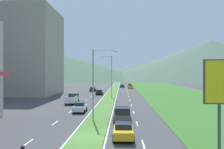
{
  "coord_description": "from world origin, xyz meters",
  "views": [
    {
      "loc": [
        3.25,
        -23.39,
        6.12
      ],
      "look_at": [
        0.46,
        44.92,
        5.97
      ],
      "focal_mm": 39.13,
      "sensor_mm": 36.0,
      "label": 1
    }
  ],
  "objects": [
    {
      "name": "midrise_colored",
      "position": [
        -33.36,
        91.07,
        9.69
      ],
      "size": [
        14.65,
        14.65,
        19.38
      ],
      "primitive_type": "cube",
      "color": "orange",
      "rests_on": "ground_plane"
    },
    {
      "name": "lane_dash_right_5",
      "position": [
        5.1,
        24.5,
        0.01
      ],
      "size": [
        0.16,
        2.8,
        0.01
      ],
      "primitive_type": "cube",
      "color": "silver",
      "rests_on": "ground_plane"
    },
    {
      "name": "lane_dash_left_3",
      "position": [
        -5.1,
        6.7,
        0.01
      ],
      "size": [
        0.16,
        2.8,
        0.01
      ],
      "primitive_type": "cube",
      "color": "silver",
      "rests_on": "ground_plane"
    },
    {
      "name": "lane_dash_right_6",
      "position": [
        5.1,
        33.4,
        0.01
      ],
      "size": [
        0.16,
        2.8,
        0.01
      ],
      "primitive_type": "cube",
      "color": "silver",
      "rests_on": "ground_plane"
    },
    {
      "name": "lane_dash_right_10",
      "position": [
        5.1,
        69.01,
        0.01
      ],
      "size": [
        0.16,
        2.8,
        0.01
      ],
      "primitive_type": "cube",
      "color": "silver",
      "rests_on": "ground_plane"
    },
    {
      "name": "lane_dash_left_11",
      "position": [
        -5.1,
        77.91,
        0.01
      ],
      "size": [
        0.16,
        2.8,
        0.01
      ],
      "primitive_type": "cube",
      "color": "silver",
      "rests_on": "ground_plane"
    },
    {
      "name": "lane_dash_left_2",
      "position": [
        -5.1,
        -2.2,
        0.01
      ],
      "size": [
        0.16,
        2.8,
        0.01
      ],
      "primitive_type": "cube",
      "color": "silver",
      "rests_on": "ground_plane"
    },
    {
      "name": "street_lamp_mid",
      "position": [
        0.39,
        37.53,
        6.03
      ],
      "size": [
        2.84,
        0.34,
        10.63
      ],
      "color": "#99999E",
      "rests_on": "ground_plane"
    },
    {
      "name": "lane_dash_left_6",
      "position": [
        -5.1,
        33.4,
        0.01
      ],
      "size": [
        0.16,
        2.8,
        0.01
      ],
      "primitive_type": "cube",
      "color": "silver",
      "rests_on": "ground_plane"
    },
    {
      "name": "lane_dash_right_4",
      "position": [
        5.1,
        15.6,
        0.01
      ],
      "size": [
        0.16,
        2.8,
        0.01
      ],
      "primitive_type": "cube",
      "color": "silver",
      "rests_on": "ground_plane"
    },
    {
      "name": "lane_dash_right_9",
      "position": [
        5.1,
        60.11,
        0.01
      ],
      "size": [
        0.16,
        2.8,
        0.01
      ],
      "primitive_type": "cube",
      "color": "silver",
      "rests_on": "ground_plane"
    },
    {
      "name": "lane_dash_left_12",
      "position": [
        -5.1,
        86.81,
        0.01
      ],
      "size": [
        0.16,
        2.8,
        0.01
      ],
      "primitive_type": "cube",
      "color": "silver",
      "rests_on": "ground_plane"
    },
    {
      "name": "lane_dash_right_2",
      "position": [
        5.1,
        -2.2,
        0.01
      ],
      "size": [
        0.16,
        2.8,
        0.01
      ],
      "primitive_type": "cube",
      "color": "silver",
      "rests_on": "ground_plane"
    },
    {
      "name": "lane_dash_left_5",
      "position": [
        -5.1,
        24.5,
        0.01
      ],
      "size": [
        0.16,
        2.8,
        0.01
      ],
      "primitive_type": "cube",
      "color": "silver",
      "rests_on": "ground_plane"
    },
    {
      "name": "grass_verge_right",
      "position": [
        20.6,
        60.0,
        0.03
      ],
      "size": [
        24.0,
        240.0,
        0.06
      ],
      "primitive_type": "cube",
      "color": "#387028",
      "rests_on": "ground_plane"
    },
    {
      "name": "hill_far_left",
      "position": [
        -77.49,
        232.52,
        16.18
      ],
      "size": [
        217.67,
        217.67,
        32.37
      ],
      "primitive_type": "cone",
      "color": "#47664C",
      "rests_on": "ground_plane"
    },
    {
      "name": "car_3",
      "position": [
        -6.95,
        61.6,
        0.76
      ],
      "size": [
        1.96,
        4.51,
        1.51
      ],
      "rotation": [
        0.0,
        0.0,
        1.57
      ],
      "color": "black",
      "rests_on": "ground_plane"
    },
    {
      "name": "lane_dash_left_15",
      "position": [
        -5.1,
        113.51,
        0.01
      ],
      "size": [
        0.16,
        2.8,
        0.01
      ],
      "primitive_type": "cube",
      "color": "silver",
      "rests_on": "ground_plane"
    },
    {
      "name": "lane_dash_right_11",
      "position": [
        5.1,
        77.91,
        0.01
      ],
      "size": [
        0.16,
        2.8,
        0.01
      ],
      "primitive_type": "cube",
      "color": "silver",
      "rests_on": "ground_plane"
    },
    {
      "name": "lane_dash_right_14",
      "position": [
        5.1,
        104.61,
        0.01
      ],
      "size": [
        0.16,
        2.8,
        0.01
      ],
      "primitive_type": "cube",
      "color": "silver",
      "rests_on": "ground_plane"
    },
    {
      "name": "car_0",
      "position": [
        3.38,
        -0.46,
        0.76
      ],
      "size": [
        1.93,
        4.04,
        1.47
      ],
      "rotation": [
        0.0,
        0.0,
        -1.57
      ],
      "color": "yellow",
      "rests_on": "ground_plane"
    },
    {
      "name": "lane_dash_right_13",
      "position": [
        5.1,
        95.71,
        0.01
      ],
      "size": [
        0.16,
        2.8,
        0.01
      ],
      "primitive_type": "cube",
      "color": "silver",
      "rests_on": "ground_plane"
    },
    {
      "name": "lane_dash_left_4",
      "position": [
        -5.1,
        15.6,
        0.01
      ],
      "size": [
        0.16,
        2.8,
        0.01
      ],
      "primitive_type": "cube",
      "color": "silver",
      "rests_on": "ground_plane"
    },
    {
      "name": "car_2",
      "position": [
        -3.36,
        47.78,
        0.75
      ],
      "size": [
        2.01,
        4.0,
        1.48
      ],
      "rotation": [
        0.0,
        0.0,
        1.57
      ],
      "color": "black",
      "rests_on": "ground_plane"
    },
    {
      "name": "grass_median",
      "position": [
        0.0,
        60.0,
        0.03
      ],
      "size": [
        3.2,
        240.0,
        0.06
      ],
      "primitive_type": "cube",
      "color": "#518438",
      "rests_on": "ground_plane"
    },
    {
      "name": "street_lamp_near",
      "position": [
        -0.15,
        8.34,
        5.44
      ],
      "size": [
        3.35,
        0.35,
        9.39
      ],
      "color": "#99999E",
      "rests_on": "ground_plane"
    },
    {
      "name": "edge_line_median_left",
      "position": [
        -1.75,
        60.0,
        0.01
      ],
      "size": [
        0.16,
        240.0,
        0.01
      ],
      "primitive_type": "cube",
      "color": "silver",
      "rests_on": "ground_plane"
    },
    {
      "name": "car_4",
      "position": [
        -3.45,
        15.35,
        0.81
      ],
      "size": [
        1.89,
        4.4,
        1.6
      ],
      "rotation": [
        0.0,
        0.0,
        1.57
      ],
      "color": "silver",
      "rests_on": "ground_plane"
    },
    {
      "name": "lane_dash_left_13",
      "position": [
        -5.1,
        95.71,
        0.01
      ],
      "size": [
        0.16,
        2.8,
        0.01
      ],
      "primitive_type": "cube",
      "color": "silver",
      "rests_on": "ground_plane"
    },
    {
      "name": "edge_line_median_right",
      "position": [
        1.75,
        60.0,
        0.01
      ],
      "size": [
        0.16,
        240.0,
        0.01
      ],
      "primitive_type": "cube",
      "color": "silver",
      "rests_on": "ground_plane"
    },
    {
      "name": "domed_building",
      "position": [
        -26.33,
        48.15,
        14.42
      ],
      "size": [
        19.95,
        19.95,
        36.33
      ],
      "color": "#9E9384",
      "rests_on": "ground_plane"
    },
    {
      "name": "lane_dash_right_7",
      "position": [
        5.1,
        42.31,
        0.01
      ],
      "size": [
        0.16,
        2.8,
        0.01
      ],
      "primitive_type": "cube",
      "color": "silver",
      "rests_on": "ground_plane"
    },
    {
      "name": "lane_dash_left_7",
      "position": [
        -5.1,
        42.31,
        0.01
      ],
      "size": [
        0.16,
        2.8,
        0.01
      ],
      "primitive_type": "cube",
      "color": "silver",
      "rests_on": "ground_plane"
    },
    {
      "name": "lane_dash_left_10",
      "position": [
        -5.1,
        69.01,
        0.01
      ],
      "size": [
        0.16,
        2.8,
        0.01
      ],
      "primitive_type": "cube",
      "color": "silver",
      "rests_on": "ground_plane"
    },
    {
      "name": "lane_dash_right_12",
      "position": [
        5.1,
        86.81,
        0.01
      ],
      "size": [
        0.16,
        2.8,
        0.01
      ],
      "primitive_type": "cube",
      "color": "silver",
      "rests_on": "ground_plane"
    },
    {
      "name": "lane_dash_left_9",
      "position": [
        -5.1,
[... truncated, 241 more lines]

